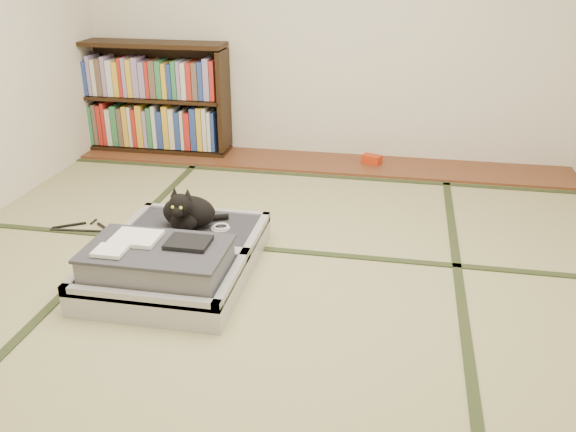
# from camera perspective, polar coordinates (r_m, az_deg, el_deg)

# --- Properties ---
(floor) EXTENTS (4.50, 4.50, 0.00)m
(floor) POSITION_cam_1_polar(r_m,az_deg,el_deg) (3.23, -2.06, -6.47)
(floor) COLOR tan
(floor) RESTS_ON ground
(wood_strip) EXTENTS (4.00, 0.50, 0.02)m
(wood_strip) POSITION_cam_1_polar(r_m,az_deg,el_deg) (5.03, 3.01, 5.02)
(wood_strip) COLOR brown
(wood_strip) RESTS_ON ground
(red_item) EXTENTS (0.17, 0.14, 0.07)m
(red_item) POSITION_cam_1_polar(r_m,az_deg,el_deg) (5.00, 7.84, 5.28)
(red_item) COLOR #BA2D0E
(red_item) RESTS_ON wood_strip
(tatami_borders) EXTENTS (4.00, 4.50, 0.01)m
(tatami_borders) POSITION_cam_1_polar(r_m,az_deg,el_deg) (3.65, -0.34, -2.57)
(tatami_borders) COLOR #2D381E
(tatami_borders) RESTS_ON ground
(bookcase) EXTENTS (1.27, 0.29, 0.92)m
(bookcase) POSITION_cam_1_polar(r_m,az_deg,el_deg) (5.35, -12.47, 10.57)
(bookcase) COLOR black
(bookcase) RESTS_ON wood_strip
(suitcase) EXTENTS (0.79, 1.06, 0.31)m
(suitcase) POSITION_cam_1_polar(r_m,az_deg,el_deg) (3.30, -10.58, -3.98)
(suitcase) COLOR #ADAEB2
(suitcase) RESTS_ON floor
(cat) EXTENTS (0.35, 0.35, 0.28)m
(cat) POSITION_cam_1_polar(r_m,az_deg,el_deg) (3.49, -9.38, 0.36)
(cat) COLOR black
(cat) RESTS_ON suitcase
(cable_coil) EXTENTS (0.11, 0.11, 0.03)m
(cable_coil) POSITION_cam_1_polar(r_m,az_deg,el_deg) (3.50, -6.33, -1.08)
(cable_coil) COLOR white
(cable_coil) RESTS_ON suitcase
(hanger) EXTENTS (0.43, 0.21, 0.01)m
(hanger) POSITION_cam_1_polar(r_m,az_deg,el_deg) (4.04, -18.46, -1.14)
(hanger) COLOR black
(hanger) RESTS_ON floor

